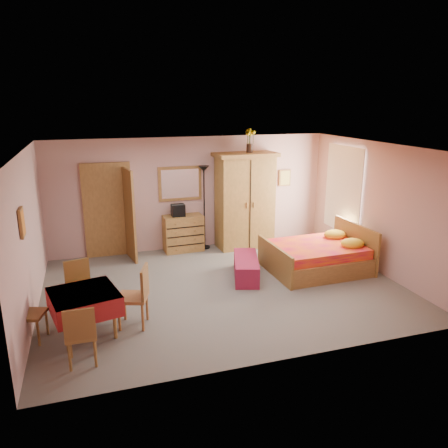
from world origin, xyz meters
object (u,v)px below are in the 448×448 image
object	(u,v)px
wall_mirror	(180,184)
chair_south	(81,333)
stereo	(178,210)
dining_table	(85,313)
floor_lamp	(204,208)
sunflower_vase	(250,141)
chair_west	(30,314)
chair_east	(133,297)
bench	(246,268)
bed	(316,249)
chest_of_drawers	(183,233)
chair_north	(81,289)
wardrobe	(245,201)

from	to	relation	value
wall_mirror	chair_south	distance (m)	4.93
stereo	dining_table	size ratio (longest dim) A/B	0.32
floor_lamp	sunflower_vase	bearing A→B (deg)	-8.07
chair_west	chair_east	world-z (taller)	chair_east
bench	bed	bearing A→B (deg)	-2.42
chair_west	floor_lamp	bearing A→B (deg)	150.69
chest_of_drawers	stereo	world-z (taller)	stereo
chair_east	bench	bearing A→B (deg)	-43.07
bench	chair_north	size ratio (longest dim) A/B	1.37
chest_of_drawers	sunflower_vase	xyz separation A→B (m)	(1.57, -0.10, 2.08)
chest_of_drawers	chair_east	distance (m)	3.54
stereo	floor_lamp	distance (m)	0.63
chest_of_drawers	bench	bearing A→B (deg)	-68.90
bed	dining_table	xyz separation A→B (m)	(-4.53, -1.27, -0.11)
chest_of_drawers	bed	xyz separation A→B (m)	(2.33, -2.00, 0.03)
bench	chair_south	size ratio (longest dim) A/B	1.41
dining_table	chair_south	size ratio (longest dim) A/B	1.07
chair_west	chair_north	bearing A→B (deg)	149.52
wall_mirror	wardrobe	bearing A→B (deg)	-12.50
stereo	bench	world-z (taller)	stereo
bed	chest_of_drawers	bearing A→B (deg)	137.87
stereo	chair_north	size ratio (longest dim) A/B	0.33
wall_mirror	chair_west	xyz separation A→B (m)	(-2.95, -3.43, -1.13)
dining_table	chair_west	world-z (taller)	chair_west
chest_of_drawers	wardrobe	distance (m)	1.63
dining_table	chair_north	world-z (taller)	chair_north
dining_table	bed	bearing A→B (deg)	15.61
wardrobe	dining_table	size ratio (longest dim) A/B	2.41
chair_north	wardrobe	bearing A→B (deg)	-159.41
bed	chair_west	distance (m)	5.43
chair_south	chair_west	distance (m)	1.07
floor_lamp	chair_north	world-z (taller)	floor_lamp
chair_south	chair_east	size ratio (longest dim) A/B	0.89
sunflower_vase	chair_east	size ratio (longest dim) A/B	0.56
wardrobe	wall_mirror	bearing A→B (deg)	164.41
chest_of_drawers	chair_south	size ratio (longest dim) A/B	1.03
floor_lamp	chair_south	distance (m)	4.96
bed	bench	bearing A→B (deg)	176.09
stereo	chair_north	bearing A→B (deg)	-129.83
chair_west	chair_east	bearing A→B (deg)	107.69
sunflower_vase	bed	world-z (taller)	sunflower_vase
wall_mirror	bench	size ratio (longest dim) A/B	0.82
chair_east	stereo	bearing A→B (deg)	-5.14
bed	chair_west	bearing A→B (deg)	-168.57
chest_of_drawers	chair_east	world-z (taller)	chair_east
wall_mirror	bench	bearing A→B (deg)	-68.87
chest_of_drawers	chair_west	world-z (taller)	chair_west
wardrobe	sunflower_vase	distance (m)	1.39
wardrobe	dining_table	bearing A→B (deg)	-142.44
wall_mirror	chair_south	xyz separation A→B (m)	(-2.25, -4.24, -1.12)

